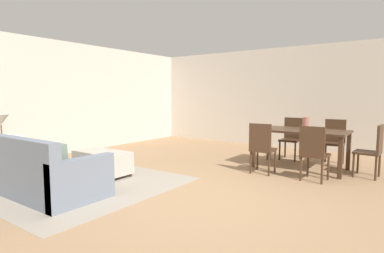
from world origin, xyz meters
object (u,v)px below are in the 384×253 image
dining_chair_far_left (292,136)px  ottoman_table (102,162)px  side_table (3,152)px  couch (40,173)px  vase_centerpiece (306,124)px  dining_chair_head_east (373,148)px  dining_chair_near_left (262,145)px  dining_table (301,134)px  dining_chair_far_right (334,139)px  dining_chair_near_right (314,150)px  table_lamp (1,121)px

dining_chair_far_left → ottoman_table: bearing=-123.7°
side_table → dining_chair_far_left: dining_chair_far_left is taller
couch → vase_centerpiece: 4.66m
dining_chair_head_east → vase_centerpiece: bearing=-179.0°
dining_chair_near_left → dining_chair_head_east: same height
dining_table → dining_chair_far_right: (0.45, 0.82, -0.15)m
dining_table → dining_chair_near_right: size_ratio=1.85×
table_lamp → dining_chair_head_east: 6.35m
dining_chair_far_right → dining_chair_head_east: (0.77, -0.81, 0.00)m
ottoman_table → dining_chair_near_right: (3.14, 1.76, 0.27)m
dining_table → side_table: bearing=-136.7°
dining_chair_far_right → table_lamp: bearing=-134.1°
dining_chair_near_left → ottoman_table: bearing=-142.4°
dining_chair_near_right → dining_chair_far_left: same height
vase_centerpiece → side_table: bearing=-137.5°
dining_chair_near_left → dining_chair_far_left: 1.65m
couch → dining_chair_far_right: dining_chair_far_right is taller
dining_table → dining_chair_head_east: 1.23m
table_lamp → dining_chair_far_right: (4.37, 4.51, -0.46)m
side_table → dining_chair_head_east: (5.14, 3.70, 0.07)m
dining_chair_far_right → dining_chair_near_right: bearing=-89.7°
dining_chair_far_left → vase_centerpiece: size_ratio=3.78×
ottoman_table → dining_chair_head_east: 4.70m
table_lamp → dining_chair_near_right: bearing=33.3°
ottoman_table → dining_table: (2.69, 2.58, 0.42)m
dining_chair_far_right → vase_centerpiece: bearing=-113.2°
couch → ottoman_table: couch is taller
table_lamp → dining_chair_far_right: table_lamp is taller
side_table → dining_chair_near_right: size_ratio=0.62×
dining_table → dining_chair_far_right: size_ratio=1.85×
dining_chair_far_left → dining_chair_far_right: 0.88m
side_table → table_lamp: size_ratio=1.09×
side_table → vase_centerpiece: vase_centerpiece is taller
dining_chair_far_right → dining_chair_head_east: size_ratio=1.00×
side_table → dining_table: size_ratio=0.34×
ottoman_table → dining_chair_near_right: dining_chair_near_right is taller
couch → table_lamp: bearing=176.8°
dining_table → dining_chair_near_left: bearing=-117.2°
dining_chair_far_right → dining_table: bearing=-118.8°
dining_chair_far_right → dining_chair_far_left: bearing=-178.8°
ottoman_table → dining_chair_near_right: bearing=29.3°
dining_chair_near_right → dining_chair_near_left: bearing=-178.2°
ottoman_table → table_lamp: (-1.23, -1.11, 0.74)m
vase_centerpiece → table_lamp: bearing=-137.5°
dining_chair_near_left → table_lamp: bearing=-140.8°
dining_table → dining_chair_near_right: 0.95m
ottoman_table → dining_chair_far_left: dining_chair_far_left is taller
table_lamp → dining_chair_near_left: size_ratio=0.57×
ottoman_table → dining_table: 3.75m
ottoman_table → dining_chair_near_right: 3.62m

